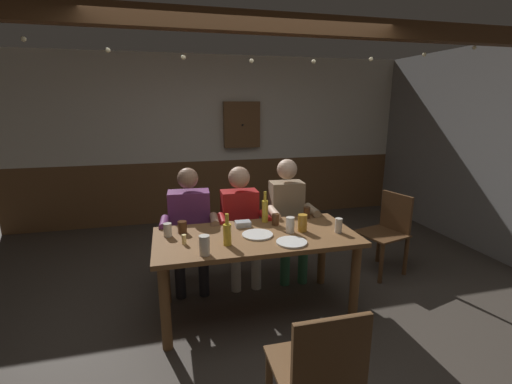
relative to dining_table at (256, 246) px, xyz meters
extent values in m
plane|color=#423A33|center=(0.00, -0.14, -0.63)|extent=(7.40, 7.40, 0.00)
cube|color=silver|center=(0.00, 2.79, 1.13)|extent=(6.17, 0.12, 1.59)
cube|color=brown|center=(0.00, 2.79, -0.15)|extent=(6.17, 0.12, 0.96)
cube|color=brown|center=(0.00, 0.20, 1.84)|extent=(5.55, 0.14, 0.16)
cube|color=brown|center=(0.00, 0.00, 0.09)|extent=(1.74, 0.83, 0.04)
cylinder|color=brown|center=(-0.79, -0.33, -0.28)|extent=(0.08, 0.08, 0.69)
cylinder|color=brown|center=(0.79, -0.33, -0.28)|extent=(0.08, 0.08, 0.69)
cylinder|color=brown|center=(-0.79, 0.33, -0.28)|extent=(0.08, 0.08, 0.69)
cylinder|color=brown|center=(0.79, 0.33, -0.28)|extent=(0.08, 0.08, 0.69)
cube|color=#6B2D66|center=(-0.52, 0.71, 0.09)|extent=(0.42, 0.26, 0.52)
sphere|color=#9E755B|center=(-0.52, 0.71, 0.49)|extent=(0.21, 0.21, 0.21)
cylinder|color=black|center=(-0.42, 0.57, -0.15)|extent=(0.15, 0.39, 0.13)
cylinder|color=black|center=(-0.64, 0.59, -0.15)|extent=(0.15, 0.39, 0.13)
cylinder|color=black|center=(-0.43, 0.38, -0.42)|extent=(0.10, 0.10, 0.42)
cylinder|color=black|center=(-0.65, 0.40, -0.42)|extent=(0.10, 0.10, 0.42)
cylinder|color=#9E755B|center=(-0.30, 0.44, 0.12)|extent=(0.10, 0.28, 0.08)
cylinder|color=#6B2D66|center=(-0.77, 0.47, 0.12)|extent=(0.10, 0.28, 0.08)
cube|color=#AD1919|center=(0.00, 0.71, 0.08)|extent=(0.38, 0.23, 0.49)
sphere|color=tan|center=(0.00, 0.71, 0.47)|extent=(0.22, 0.22, 0.22)
cylinder|color=silver|center=(0.10, 0.58, -0.15)|extent=(0.14, 0.38, 0.13)
cylinder|color=silver|center=(-0.11, 0.58, -0.15)|extent=(0.14, 0.38, 0.13)
cylinder|color=silver|center=(0.10, 0.39, -0.42)|extent=(0.10, 0.10, 0.42)
cylinder|color=silver|center=(-0.11, 0.39, -0.42)|extent=(0.10, 0.10, 0.42)
cylinder|color=#AD1919|center=(0.22, 0.46, 0.10)|extent=(0.08, 0.28, 0.08)
cylinder|color=#AD1919|center=(-0.22, 0.47, 0.10)|extent=(0.08, 0.28, 0.08)
cube|color=#997F60|center=(0.52, 0.71, 0.11)|extent=(0.36, 0.25, 0.56)
sphere|color=beige|center=(0.52, 0.71, 0.53)|extent=(0.22, 0.22, 0.22)
cylinder|color=#33724C|center=(0.61, 0.57, -0.15)|extent=(0.15, 0.39, 0.13)
cylinder|color=#33724C|center=(0.42, 0.58, -0.15)|extent=(0.15, 0.39, 0.13)
cylinder|color=#33724C|center=(0.60, 0.38, -0.42)|extent=(0.10, 0.10, 0.42)
cylinder|color=#33724C|center=(0.41, 0.39, -0.42)|extent=(0.10, 0.10, 0.42)
cylinder|color=#997F60|center=(0.71, 0.45, 0.14)|extent=(0.09, 0.28, 0.08)
cylinder|color=beige|center=(0.30, 0.47, 0.14)|extent=(0.09, 0.28, 0.08)
cube|color=brown|center=(1.53, 0.40, -0.18)|extent=(0.54, 0.54, 0.02)
cube|color=brown|center=(1.72, 0.46, 0.04)|extent=(0.13, 0.39, 0.42)
cylinder|color=brown|center=(1.39, 0.17, -0.41)|extent=(0.04, 0.04, 0.44)
cylinder|color=brown|center=(1.29, 0.54, -0.41)|extent=(0.04, 0.04, 0.44)
cylinder|color=brown|center=(1.76, 0.27, -0.41)|extent=(0.04, 0.04, 0.44)
cylinder|color=brown|center=(1.66, 0.64, -0.41)|extent=(0.04, 0.04, 0.44)
cube|color=brown|center=(-0.01, -1.28, -0.18)|extent=(0.44, 0.44, 0.02)
cube|color=brown|center=(-0.01, -1.48, 0.04)|extent=(0.40, 0.03, 0.42)
cylinder|color=brown|center=(-0.20, -1.09, -0.41)|extent=(0.04, 0.04, 0.44)
cylinder|color=brown|center=(0.18, -1.09, -0.41)|extent=(0.04, 0.04, 0.44)
cylinder|color=#F9E08C|center=(-0.61, -0.06, 0.15)|extent=(0.04, 0.04, 0.08)
cube|color=#B2B7BC|center=(-0.07, 0.24, 0.13)|extent=(0.14, 0.10, 0.05)
cylinder|color=white|center=(0.01, -0.02, 0.11)|extent=(0.27, 0.27, 0.01)
cylinder|color=white|center=(0.23, -0.25, 0.11)|extent=(0.25, 0.25, 0.01)
cylinder|color=gold|center=(0.17, 0.31, 0.21)|extent=(0.06, 0.06, 0.21)
cylinder|color=gold|center=(0.17, 0.31, 0.36)|extent=(0.03, 0.03, 0.09)
cylinder|color=gold|center=(-0.28, -0.16, 0.19)|extent=(0.07, 0.07, 0.17)
cylinder|color=gold|center=(-0.28, -0.16, 0.32)|extent=(0.03, 0.03, 0.09)
cylinder|color=#4C2D19|center=(0.24, 0.20, 0.16)|extent=(0.07, 0.07, 0.11)
cylinder|color=white|center=(-0.74, 0.15, 0.16)|extent=(0.07, 0.07, 0.12)
cylinder|color=#4C2D19|center=(-0.61, 0.20, 0.16)|extent=(0.08, 0.08, 0.11)
cylinder|color=#4C2D19|center=(0.60, 0.32, 0.16)|extent=(0.07, 0.07, 0.11)
cylinder|color=white|center=(-0.48, -0.31, 0.18)|extent=(0.08, 0.08, 0.15)
cylinder|color=white|center=(0.30, -0.02, 0.18)|extent=(0.08, 0.08, 0.14)
cylinder|color=gold|center=(0.42, -0.02, 0.18)|extent=(0.08, 0.08, 0.15)
cylinder|color=white|center=(0.72, -0.12, 0.17)|extent=(0.06, 0.06, 0.13)
cube|color=brown|center=(0.44, 2.66, 0.89)|extent=(0.56, 0.12, 0.70)
sphere|color=black|center=(0.44, 2.58, 0.89)|extent=(0.03, 0.03, 0.03)
sphere|color=#F9EAB2|center=(-1.62, 0.15, 1.64)|extent=(0.04, 0.04, 0.04)
sphere|color=#F9EAB2|center=(-1.08, 0.15, 1.59)|extent=(0.04, 0.04, 0.04)
sphere|color=#F9EAB2|center=(-0.54, 0.15, 1.55)|extent=(0.04, 0.04, 0.04)
sphere|color=#F9EAB2|center=(0.00, 0.15, 1.54)|extent=(0.04, 0.04, 0.04)
sphere|color=#F9EAB2|center=(0.54, 0.15, 1.55)|extent=(0.04, 0.04, 0.04)
sphere|color=#F9EAB2|center=(1.08, 0.15, 1.59)|extent=(0.04, 0.04, 0.04)
sphere|color=#F9EAB2|center=(1.62, 0.15, 1.64)|extent=(0.04, 0.04, 0.04)
sphere|color=#F9EAB2|center=(2.16, 0.15, 1.72)|extent=(0.04, 0.04, 0.04)
camera|label=1|loc=(-0.70, -2.77, 1.21)|focal=24.70mm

